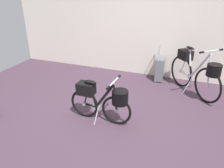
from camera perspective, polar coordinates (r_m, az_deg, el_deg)
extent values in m
plane|color=#473342|center=(3.81, -0.69, -9.41)|extent=(6.91, 6.91, 0.00)
cube|color=silver|center=(5.40, 8.54, 16.99)|extent=(6.91, 0.10, 2.85)
torus|color=black|center=(3.60, 1.14, -6.81)|extent=(0.51, 0.06, 0.51)
cylinder|color=#B7B7BC|center=(3.60, 1.14, -6.81)|extent=(0.06, 0.05, 0.06)
torus|color=black|center=(3.82, -7.09, -4.99)|extent=(0.51, 0.06, 0.51)
cylinder|color=#B7B7BC|center=(3.82, -7.09, -4.99)|extent=(0.06, 0.05, 0.06)
cylinder|color=black|center=(3.78, -5.60, -5.41)|extent=(0.23, 0.04, 0.05)
cylinder|color=black|center=(3.56, -1.91, -3.09)|extent=(0.35, 0.05, 0.50)
cylinder|color=black|center=(3.65, -4.84, -2.86)|extent=(0.13, 0.04, 0.43)
cylinder|color=black|center=(3.78, -5.60, -5.41)|extent=(0.22, 0.03, 0.04)
cylinder|color=black|center=(3.50, 0.81, -3.54)|extent=(0.08, 0.03, 0.46)
cylinder|color=black|center=(3.70, -6.38, -2.45)|extent=(0.15, 0.03, 0.41)
ellipsoid|color=black|center=(3.57, -5.64, 0.55)|extent=(0.22, 0.10, 0.05)
cylinder|color=#B7B7BC|center=(3.39, 0.47, 0.23)|extent=(0.03, 0.03, 0.04)
cylinder|color=#B7B7BC|center=(3.38, 0.47, 0.54)|extent=(0.04, 0.44, 0.03)
cylinder|color=black|center=(3.20, -1.01, -0.97)|extent=(0.04, 0.09, 0.04)
cylinder|color=black|center=(3.57, 1.80, 1.89)|extent=(0.04, 0.09, 0.04)
cylinder|color=#B7B7BC|center=(3.74, -4.08, -5.83)|extent=(0.14, 0.02, 0.14)
cylinder|color=#B7B7BC|center=(3.72, -4.06, -8.30)|extent=(0.02, 0.19, 0.24)
cylinder|color=black|center=(3.46, 2.08, -3.41)|extent=(0.27, 0.27, 0.22)
cube|color=black|center=(3.67, -6.69, -1.17)|extent=(0.29, 0.21, 0.20)
torus|color=black|center=(4.59, 23.29, -0.37)|extent=(0.49, 0.54, 0.69)
cylinder|color=#B7B7BC|center=(4.59, 23.29, -0.37)|extent=(0.08, 0.08, 0.06)
torus|color=black|center=(5.12, 17.33, 3.16)|extent=(0.49, 0.54, 0.69)
cylinder|color=#B7B7BC|center=(5.12, 17.33, 3.16)|extent=(0.08, 0.08, 0.06)
cylinder|color=silver|center=(5.02, 18.35, 2.46)|extent=(0.23, 0.25, 0.05)
cylinder|color=silver|center=(4.66, 21.62, 4.34)|extent=(0.34, 0.37, 0.66)
cylinder|color=silver|center=(4.87, 19.42, 5.08)|extent=(0.14, 0.14, 0.58)
cylinder|color=silver|center=(5.02, 18.35, 2.46)|extent=(0.22, 0.24, 0.04)
cylinder|color=silver|center=(4.50, 23.68, 3.36)|extent=(0.08, 0.09, 0.62)
cylinder|color=silver|center=(4.97, 18.34, 5.75)|extent=(0.15, 0.16, 0.56)
ellipsoid|color=black|center=(4.82, 19.45, 8.73)|extent=(0.21, 0.22, 0.05)
cylinder|color=#B7B7BC|center=(4.42, 24.13, 7.49)|extent=(0.03, 0.03, 0.04)
cylinder|color=#B7B7BC|center=(4.41, 24.18, 7.73)|extent=(0.34, 0.31, 0.03)
cylinder|color=black|center=(4.26, 22.05, 7.54)|extent=(0.09, 0.09, 0.04)
cylinder|color=black|center=(4.57, 26.16, 7.90)|extent=(0.09, 0.09, 0.04)
cylinder|color=#B7B7BC|center=(4.92, 19.41, 1.73)|extent=(0.11, 0.11, 0.14)
cylinder|color=#B7B7BC|center=(4.89, 18.73, -0.51)|extent=(0.15, 0.14, 0.32)
cylinder|color=black|center=(4.41, 24.73, 3.27)|extent=(0.37, 0.37, 0.22)
cube|color=black|center=(4.95, 18.35, 7.16)|extent=(0.34, 0.34, 0.20)
cube|color=slate|center=(5.33, 12.16, 3.83)|extent=(0.21, 0.37, 0.52)
cylinder|color=#B7B7BC|center=(5.09, 11.93, 7.64)|extent=(0.02, 0.02, 0.28)
cylinder|color=#B7B7BC|center=(5.31, 12.18, 8.34)|extent=(0.02, 0.02, 0.28)
cylinder|color=slate|center=(5.16, 12.20, 9.48)|extent=(0.04, 0.23, 0.02)
cylinder|color=black|center=(5.31, 12.36, 0.68)|extent=(0.04, 0.02, 0.04)
cylinder|color=black|center=(5.54, 12.59, 1.71)|extent=(0.04, 0.02, 0.04)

